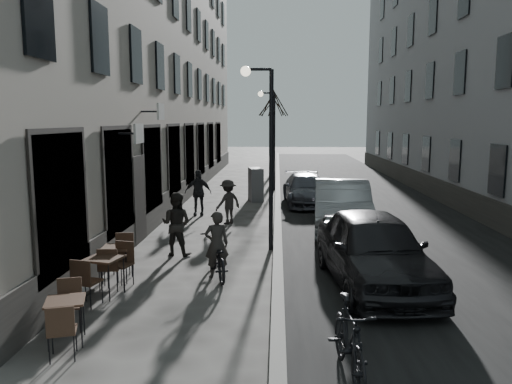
# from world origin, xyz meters

# --- Properties ---
(ground) EXTENTS (120.00, 120.00, 0.00)m
(ground) POSITION_xyz_m (0.00, 0.00, 0.00)
(ground) COLOR #373532
(ground) RESTS_ON ground
(road) EXTENTS (7.30, 60.00, 0.00)m
(road) POSITION_xyz_m (3.85, 16.00, 0.00)
(road) COLOR black
(road) RESTS_ON ground
(kerb) EXTENTS (0.25, 60.00, 0.12)m
(kerb) POSITION_xyz_m (0.20, 16.00, 0.06)
(kerb) COLOR slate
(kerb) RESTS_ON ground
(building_left) EXTENTS (4.00, 35.00, 16.00)m
(building_left) POSITION_xyz_m (-6.00, 16.50, 8.00)
(building_left) COLOR #AB9D90
(building_left) RESTS_ON ground
(building_right) EXTENTS (4.00, 35.00, 16.00)m
(building_right) POSITION_xyz_m (9.50, 16.50, 8.00)
(building_right) COLOR gray
(building_right) RESTS_ON ground
(streetlamp_near) EXTENTS (0.90, 0.28, 5.09)m
(streetlamp_near) POSITION_xyz_m (-0.17, 6.00, 3.16)
(streetlamp_near) COLOR black
(streetlamp_near) RESTS_ON ground
(streetlamp_far) EXTENTS (0.90, 0.28, 5.09)m
(streetlamp_far) POSITION_xyz_m (-0.17, 18.00, 3.16)
(streetlamp_far) COLOR black
(streetlamp_far) RESTS_ON ground
(tree_near) EXTENTS (2.40, 2.40, 5.70)m
(tree_near) POSITION_xyz_m (-0.10, 21.00, 4.66)
(tree_near) COLOR black
(tree_near) RESTS_ON ground
(tree_far) EXTENTS (2.40, 2.40, 5.70)m
(tree_far) POSITION_xyz_m (-0.10, 27.00, 4.66)
(tree_far) COLOR black
(tree_far) RESTS_ON ground
(bistro_set_a) EXTENTS (0.84, 1.55, 0.88)m
(bistro_set_a) POSITION_xyz_m (-3.28, -0.12, 0.45)
(bistro_set_a) COLOR #322216
(bistro_set_a) RESTS_ON ground
(bistro_set_b) EXTENTS (0.84, 1.71, 0.97)m
(bistro_set_b) POSITION_xyz_m (-3.41, 2.12, 0.50)
(bistro_set_b) COLOR #322216
(bistro_set_b) RESTS_ON ground
(bistro_set_c) EXTENTS (0.68, 1.60, 0.94)m
(bistro_set_c) POSITION_xyz_m (-3.47, 3.11, 0.48)
(bistro_set_c) COLOR #322216
(bistro_set_c) RESTS_ON ground
(sign_board) EXTENTS (0.49, 0.73, 1.19)m
(sign_board) POSITION_xyz_m (-4.02, 2.05, 0.48)
(sign_board) COLOR black
(sign_board) RESTS_ON ground
(utility_cabinet) EXTENTS (0.75, 1.10, 1.50)m
(utility_cabinet) POSITION_xyz_m (-0.80, 14.56, 0.75)
(utility_cabinet) COLOR #5C5C5F
(utility_cabinet) RESTS_ON ground
(bicycle) EXTENTS (1.12, 1.93, 0.96)m
(bicycle) POSITION_xyz_m (-1.23, 3.47, 0.48)
(bicycle) COLOR black
(bicycle) RESTS_ON ground
(cyclist_rider) EXTENTS (0.65, 0.52, 1.57)m
(cyclist_rider) POSITION_xyz_m (-1.23, 3.47, 0.78)
(cyclist_rider) COLOR #272422
(cyclist_rider) RESTS_ON ground
(pedestrian_near) EXTENTS (0.95, 0.81, 1.72)m
(pedestrian_near) POSITION_xyz_m (-2.55, 5.33, 0.86)
(pedestrian_near) COLOR black
(pedestrian_near) RESTS_ON ground
(pedestrian_mid) EXTENTS (1.14, 1.12, 1.57)m
(pedestrian_mid) POSITION_xyz_m (-1.56, 9.52, 0.79)
(pedestrian_mid) COLOR black
(pedestrian_mid) RESTS_ON ground
(pedestrian_far) EXTENTS (1.04, 0.47, 1.75)m
(pedestrian_far) POSITION_xyz_m (-2.87, 11.07, 0.88)
(pedestrian_far) COLOR black
(pedestrian_far) RESTS_ON ground
(car_near) EXTENTS (2.39, 5.04, 1.66)m
(car_near) POSITION_xyz_m (2.30, 2.99, 0.83)
(car_near) COLOR black
(car_near) RESTS_ON ground
(car_mid) EXTENTS (2.13, 5.16, 1.66)m
(car_mid) POSITION_xyz_m (2.30, 8.46, 0.83)
(car_mid) COLOR gray
(car_mid) RESTS_ON ground
(car_far) EXTENTS (2.08, 4.57, 1.30)m
(car_far) POSITION_xyz_m (1.42, 13.72, 0.65)
(car_far) COLOR #3D3F48
(car_far) RESTS_ON ground
(moped) EXTENTS (0.69, 1.92, 1.13)m
(moped) POSITION_xyz_m (1.20, -1.06, 0.57)
(moped) COLOR black
(moped) RESTS_ON ground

